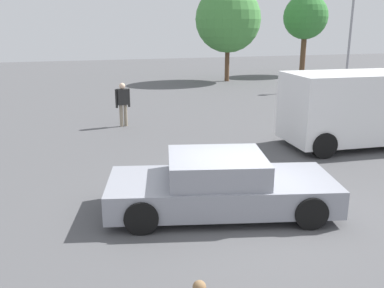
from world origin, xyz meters
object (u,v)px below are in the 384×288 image
van_white (364,107)px  pedestrian (123,101)px  sedan_foreground (220,186)px  light_post_near (352,17)px

van_white → pedestrian: van_white is taller
sedan_foreground → light_post_near: (13.39, 13.89, 3.60)m
sedan_foreground → pedestrian: bearing=109.0°
sedan_foreground → van_white: van_white is taller
pedestrian → light_post_near: 15.60m
light_post_near → pedestrian: bearing=-158.0°
sedan_foreground → light_post_near: bearing=59.7°
sedan_foreground → light_post_near: 19.62m
sedan_foreground → pedestrian: pedestrian is taller
sedan_foreground → pedestrian: 8.21m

